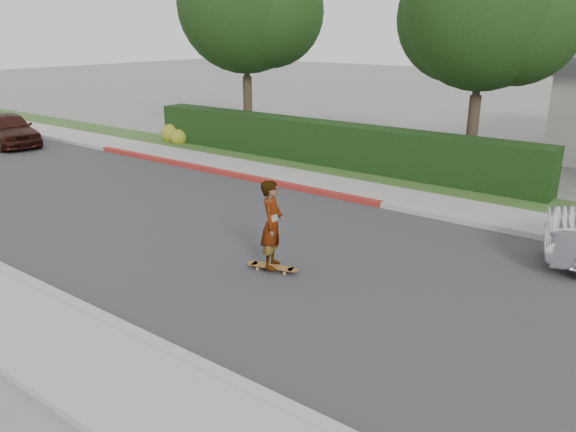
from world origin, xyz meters
name	(u,v)px	position (x,y,z in m)	size (l,w,h in m)	color
ground	(252,244)	(0.00, 0.00, 0.00)	(120.00, 120.00, 0.00)	slate
road	(252,244)	(0.00, 0.00, 0.01)	(60.00, 8.00, 0.01)	#2D2D30
curb_near	(89,312)	(0.00, -4.10, 0.07)	(60.00, 0.20, 0.15)	#9E9E99
sidewalk_near	(37,335)	(0.00, -5.00, 0.06)	(60.00, 1.60, 0.12)	gray
curb_far	(350,198)	(0.00, 4.10, 0.07)	(60.00, 0.20, 0.15)	#9E9E99
curb_red_section	(218,171)	(-5.00, 4.10, 0.08)	(12.00, 0.21, 0.15)	maroon
sidewalk_far	(366,191)	(0.00, 5.00, 0.06)	(60.00, 1.60, 0.12)	gray
planting_strip	(392,180)	(0.00, 6.60, 0.05)	(60.00, 1.60, 0.10)	#2D4C1E
hedge	(322,144)	(-3.00, 7.20, 0.75)	(15.00, 1.00, 1.50)	black
flowering_shrub	(174,135)	(-10.01, 6.74, 0.33)	(1.40, 1.00, 0.90)	#2D4C19
tree_left	(249,7)	(-7.51, 8.69, 5.26)	(5.99, 5.21, 8.00)	#33261C
tree_center	(486,14)	(1.49, 9.19, 4.90)	(5.66, 4.84, 7.44)	#33261C
skateboard	(272,267)	(1.27, -0.87, 0.09)	(1.08, 0.48, 0.10)	#D78A3B
skateboarder	(272,224)	(1.27, -0.87, 0.97)	(0.63, 0.41, 1.72)	white
car_maroon	(9,129)	(-14.96, 2.43, 0.67)	(1.58, 3.93, 1.34)	#331610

